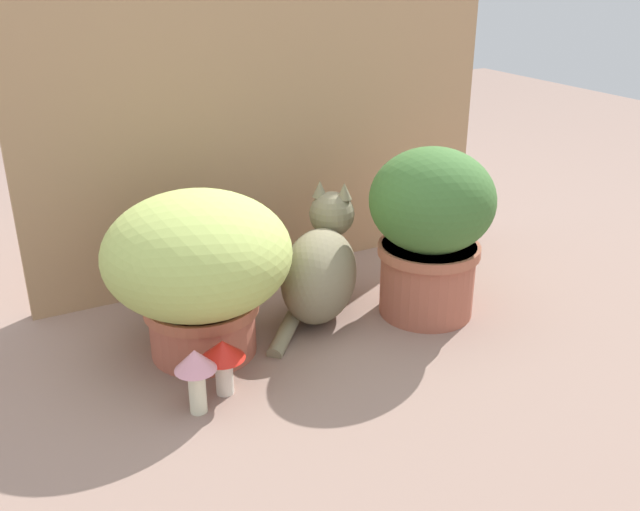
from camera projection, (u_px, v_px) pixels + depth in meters
The scene contains 7 objects.
ground_plane at pixel (314, 352), 1.56m from camera, with size 6.00×6.00×0.00m, color gray.
cardboard_backdrop at pixel (270, 137), 1.83m from camera, with size 1.27×0.03×0.74m, color tan.
grass_planter at pixel (198, 265), 1.48m from camera, with size 0.40×0.40×0.36m.
leafy_planter at pixel (430, 226), 1.64m from camera, with size 0.29×0.29×0.41m.
cat at pixel (321, 268), 1.67m from camera, with size 0.34×0.31×0.32m.
mushroom_ornament_red at pixel (223, 356), 1.38m from camera, with size 0.09×0.09×0.12m.
mushroom_ornament_pink at pixel (196, 369), 1.32m from camera, with size 0.08×0.08×0.14m.
Camera 1 is at (-0.62, -1.19, 0.81)m, focal length 39.78 mm.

